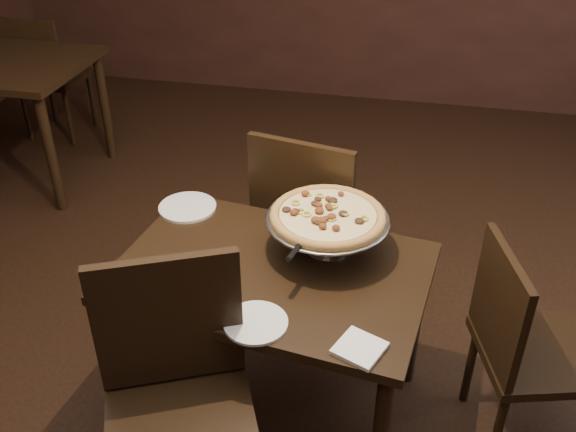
# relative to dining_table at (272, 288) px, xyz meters

# --- Properties ---
(room) EXTENTS (6.04, 7.04, 2.84)m
(room) POSITION_rel_dining_table_xyz_m (0.05, -0.08, 0.79)
(room) COLOR black
(room) RESTS_ON ground
(dining_table) EXTENTS (1.21, 0.89, 0.70)m
(dining_table) POSITION_rel_dining_table_xyz_m (0.00, 0.00, 0.00)
(dining_table) COLOR black
(dining_table) RESTS_ON ground
(pizza_stand) EXTENTS (0.46, 0.46, 0.19)m
(pizza_stand) POSITION_rel_dining_table_xyz_m (0.18, 0.15, 0.25)
(pizza_stand) COLOR silver
(pizza_stand) RESTS_ON dining_table
(parmesan_shaker) EXTENTS (0.05, 0.05, 0.09)m
(parmesan_shaker) POSITION_rel_dining_table_xyz_m (-0.20, -0.18, 0.14)
(parmesan_shaker) COLOR beige
(parmesan_shaker) RESTS_ON dining_table
(pepper_flake_shaker) EXTENTS (0.05, 0.05, 0.09)m
(pepper_flake_shaker) POSITION_rel_dining_table_xyz_m (-0.18, -0.06, 0.14)
(pepper_flake_shaker) COLOR maroon
(pepper_flake_shaker) RESTS_ON dining_table
(packet_caddy) EXTENTS (0.09, 0.09, 0.07)m
(packet_caddy) POSITION_rel_dining_table_xyz_m (-0.21, -0.16, 0.12)
(packet_caddy) COLOR black
(packet_caddy) RESTS_ON dining_table
(napkin_stack) EXTENTS (0.18, 0.18, 0.01)m
(napkin_stack) POSITION_rel_dining_table_xyz_m (0.36, -0.34, 0.10)
(napkin_stack) COLOR white
(napkin_stack) RESTS_ON dining_table
(plate_left) EXTENTS (0.24, 0.24, 0.01)m
(plate_left) POSITION_rel_dining_table_xyz_m (-0.44, 0.33, 0.10)
(plate_left) COLOR white
(plate_left) RESTS_ON dining_table
(plate_near) EXTENTS (0.21, 0.21, 0.01)m
(plate_near) POSITION_rel_dining_table_xyz_m (0.02, -0.30, 0.10)
(plate_near) COLOR white
(plate_near) RESTS_ON dining_table
(serving_spatula) EXTENTS (0.14, 0.14, 0.02)m
(serving_spatula) POSITION_rel_dining_table_xyz_m (0.11, -0.07, 0.24)
(serving_spatula) COLOR silver
(serving_spatula) RESTS_ON pizza_stand
(chair_far) EXTENTS (0.55, 0.55, 0.99)m
(chair_far) POSITION_rel_dining_table_xyz_m (0.04, 0.58, -0.07)
(chair_far) COLOR black
(chair_far) RESTS_ON ground
(chair_near) EXTENTS (0.62, 0.62, 1.00)m
(chair_near) POSITION_rel_dining_table_xyz_m (-0.18, -0.52, -0.06)
(chair_near) COLOR black
(chair_near) RESTS_ON ground
(chair_side) EXTENTS (0.50, 0.50, 0.87)m
(chair_side) POSITION_rel_dining_table_xyz_m (0.92, 0.05, -0.13)
(chair_side) COLOR black
(chair_side) RESTS_ON ground
(bg_chair_far) EXTENTS (0.44, 0.44, 0.92)m
(bg_chair_far) POSITION_rel_dining_table_xyz_m (-2.18, 2.14, -0.11)
(bg_chair_far) COLOR black
(bg_chair_far) RESTS_ON ground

